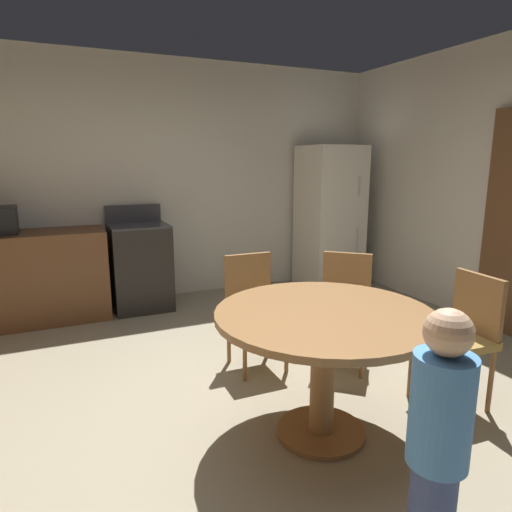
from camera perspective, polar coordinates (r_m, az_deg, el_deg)
name	(u,v)px	position (r m, az deg, el deg)	size (l,w,h in m)	color
ground_plane	(261,416)	(3.00, 0.63, -19.75)	(14.00, 14.00, 0.00)	gray
wall_back	(156,181)	(5.30, -12.63, 9.32)	(5.74, 0.12, 2.70)	beige
kitchen_counter	(2,281)	(4.95, -29.67, -2.73)	(1.92, 0.60, 0.90)	brown
oven_range	(140,266)	(4.98, -14.56, -1.22)	(0.60, 0.60, 1.10)	black
refrigerator	(329,217)	(5.72, 9.34, 4.91)	(0.68, 0.68, 1.76)	silver
dining_table	(324,337)	(2.59, 8.66, -10.22)	(1.23, 1.23, 0.76)	olive
chair_northeast	(344,302)	(3.57, 11.19, -5.75)	(0.56, 0.56, 0.87)	olive
chair_north	(254,303)	(3.47, -0.31, -6.05)	(0.41, 0.41, 0.87)	olive
chair_east	(462,331)	(3.22, 24.77, -8.68)	(0.42, 0.42, 0.87)	olive
person_child	(438,443)	(1.87, 22.19, -21.25)	(0.25, 0.25, 1.09)	#3D4C84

